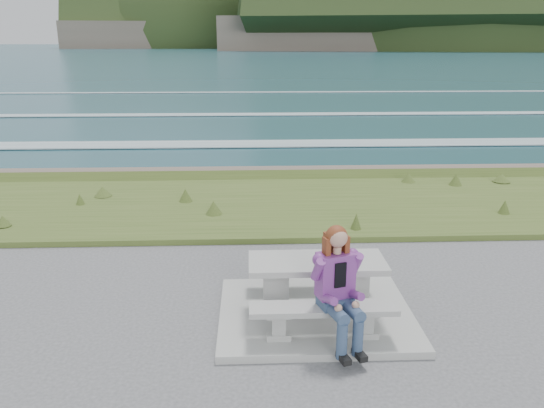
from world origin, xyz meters
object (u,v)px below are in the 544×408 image
bench_landward (323,313)px  seated_woman (340,304)px  picnic_table (317,272)px  bench_seaward (310,266)px

bench_landward → seated_woman: 0.29m
picnic_table → bench_landward: (0.00, -0.70, -0.23)m
bench_landward → seated_woman: size_ratio=1.22×
bench_landward → seated_woman: bearing=-36.7°
bench_landward → bench_seaward: 1.40m
picnic_table → bench_seaward: picnic_table is taller
bench_landward → picnic_table: bearing=90.0°
seated_woman → picnic_table: bearing=85.0°
bench_landward → seated_woman: (0.18, -0.13, 0.19)m
picnic_table → seated_woman: 0.85m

